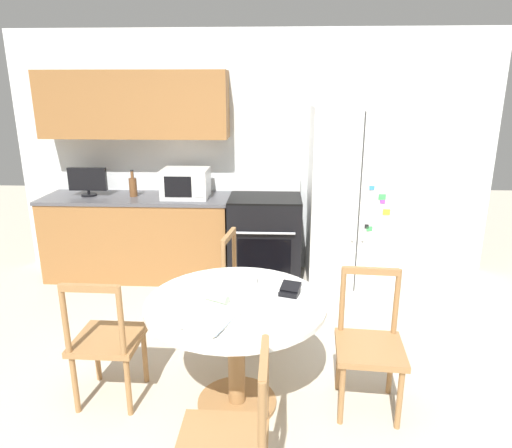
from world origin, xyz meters
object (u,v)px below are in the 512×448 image
refrigerator (354,198)px  oven_range (265,238)px  wallet (290,290)px  dining_chair_near (229,445)px  dining_chair_left (107,341)px  dining_chair_right (369,346)px  dining_chair_far (249,289)px  countertop_tv (88,181)px  microwave (186,183)px  counter_bottle (133,186)px  candle_glass (250,279)px

refrigerator → oven_range: refrigerator is taller
wallet → dining_chair_near: bearing=-107.2°
dining_chair_left → wallet: bearing=6.3°
dining_chair_right → dining_chair_near: (-0.80, -0.88, 0.00)m
dining_chair_far → dining_chair_right: bearing=53.8°
countertop_tv → dining_chair_left: (0.92, -2.11, -0.63)m
dining_chair_left → wallet: (1.18, 0.11, 0.34)m
dining_chair_left → microwave: bearing=87.7°
oven_range → counter_bottle: size_ratio=3.83×
counter_bottle → dining_chair_right: bearing=-44.5°
counter_bottle → candle_glass: counter_bottle is taller
dining_chair_far → microwave: bearing=-141.2°
refrigerator → candle_glass: 2.06m
microwave → dining_chair_left: microwave is taller
counter_bottle → dining_chair_left: 2.23m
dining_chair_left → dining_chair_near: bearing=-42.8°
oven_range → dining_chair_far: (-0.10, -1.25, -0.03)m
refrigerator → dining_chair_left: (-1.88, -2.06, -0.49)m
dining_chair_far → countertop_tv: bearing=-117.1°
countertop_tv → wallet: countertop_tv is taller
dining_chair_right → oven_range: bearing=-66.3°
dining_chair_far → oven_range: bearing=-176.0°
refrigerator → countertop_tv: size_ratio=4.54×
refrigerator → wallet: refrigerator is taller
refrigerator → dining_chair_right: size_ratio=2.04×
countertop_tv → dining_chair_far: countertop_tv is taller
refrigerator → microwave: bearing=178.7°
refrigerator → dining_chair_left: size_ratio=2.04×
refrigerator → microwave: 1.75m
oven_range → dining_chair_far: size_ratio=1.20×
dining_chair_right → wallet: (-0.51, 0.08, 0.34)m
counter_bottle → oven_range: bearing=-1.2°
microwave → dining_chair_right: bearing=-53.1°
dining_chair_left → counter_bottle: bearing=102.9°
microwave → counter_bottle: 0.57m
counter_bottle → dining_chair_left: (0.44, -2.11, -0.57)m
counter_bottle → candle_glass: size_ratio=3.12×
oven_range → candle_glass: size_ratio=11.93×
wallet → dining_chair_right: bearing=-9.1°
oven_range → dining_chair_right: size_ratio=1.20×
candle_glass → dining_chair_left: bearing=-165.3°
oven_range → countertop_tv: size_ratio=2.67×
refrigerator → microwave: size_ratio=3.87×
oven_range → wallet: oven_range is taller
dining_chair_left → wallet: size_ratio=5.74×
dining_chair_right → refrigerator: bearing=-91.0°
refrigerator → counter_bottle: refrigerator is taller
microwave → countertop_tv: bearing=178.9°
dining_chair_right → dining_chair_far: bearing=-40.3°
microwave → counter_bottle: microwave is taller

